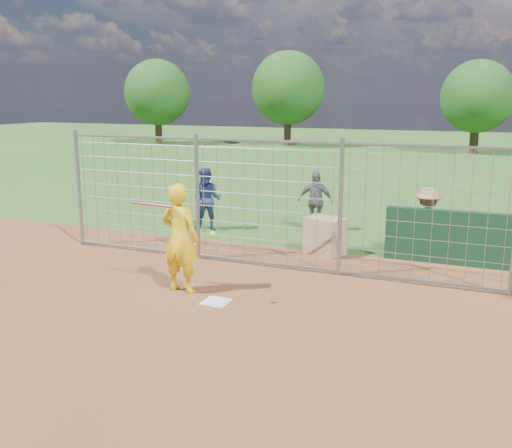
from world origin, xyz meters
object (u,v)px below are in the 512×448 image
at_px(batter, 180,238).
at_px(bystander_a, 207,199).
at_px(equipment_bin, 325,236).
at_px(bystander_c, 427,223).
at_px(bystander_b, 315,201).

xyz_separation_m(batter, bystander_a, (-1.71, 4.33, -0.17)).
distance_m(batter, equipment_bin, 3.74).
xyz_separation_m(batter, equipment_bin, (1.66, 3.31, -0.56)).
relative_size(bystander_a, bystander_c, 1.05).
xyz_separation_m(batter, bystander_b, (0.83, 5.30, -0.19)).
distance_m(batter, bystander_c, 5.29).
distance_m(batter, bystander_b, 5.37).
distance_m(bystander_a, bystander_c, 5.43).
height_order(batter, bystander_b, batter).
height_order(bystander_c, equipment_bin, bystander_c).
height_order(batter, equipment_bin, batter).
bearing_deg(bystander_a, batter, -78.37).
height_order(bystander_a, equipment_bin, bystander_a).
height_order(bystander_a, bystander_c, bystander_a).
height_order(batter, bystander_a, batter).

